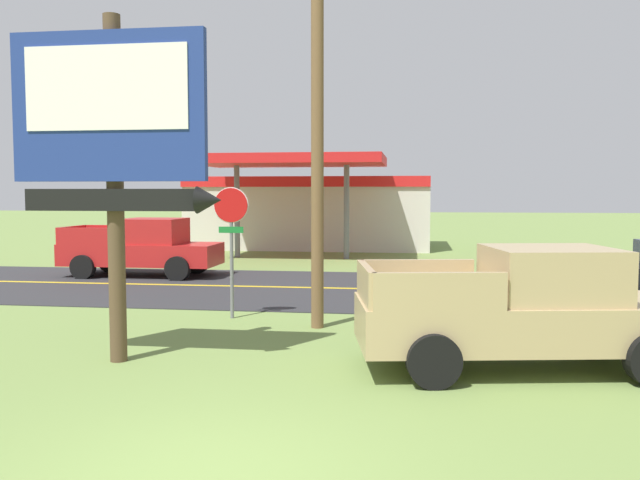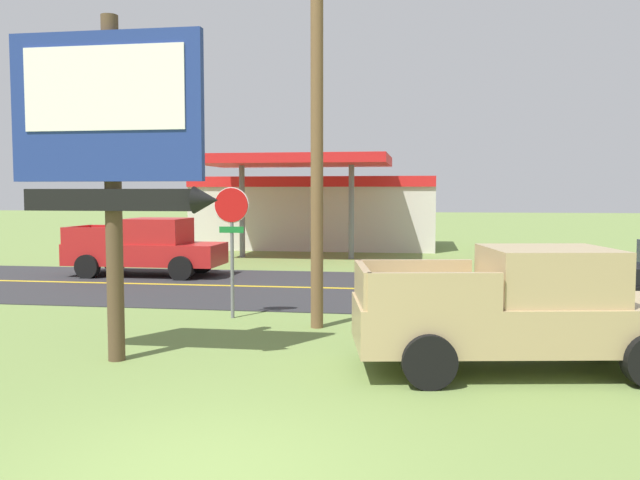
# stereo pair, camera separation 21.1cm
# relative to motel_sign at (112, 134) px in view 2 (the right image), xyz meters

# --- Properties ---
(ground_plane) EXTENTS (180.00, 180.00, 0.00)m
(ground_plane) POSITION_rel_motel_sign_xyz_m (2.82, -4.04, -3.78)
(ground_plane) COLOR olive
(road_asphalt) EXTENTS (140.00, 8.00, 0.02)m
(road_asphalt) POSITION_rel_motel_sign_xyz_m (2.82, 8.96, -3.77)
(road_asphalt) COLOR #2B2B2D
(road_asphalt) RESTS_ON ground
(road_centre_line) EXTENTS (126.00, 0.20, 0.01)m
(road_centre_line) POSITION_rel_motel_sign_xyz_m (2.82, 8.96, -3.75)
(road_centre_line) COLOR gold
(road_centre_line) RESTS_ON road_asphalt
(motel_sign) EXTENTS (3.49, 0.54, 5.72)m
(motel_sign) POSITION_rel_motel_sign_xyz_m (0.00, 0.00, 0.00)
(motel_sign) COLOR brown
(motel_sign) RESTS_ON ground
(stop_sign) EXTENTS (0.80, 0.08, 2.95)m
(stop_sign) POSITION_rel_motel_sign_xyz_m (0.80, 4.10, -1.75)
(stop_sign) COLOR slate
(stop_sign) RESTS_ON ground
(utility_pole) EXTENTS (2.18, 0.26, 9.10)m
(utility_pole) POSITION_rel_motel_sign_xyz_m (2.85, 3.35, 1.12)
(utility_pole) COLOR brown
(utility_pole) RESTS_ON ground
(gas_station) EXTENTS (12.00, 11.50, 4.40)m
(gas_station) POSITION_rel_motel_sign_xyz_m (-0.40, 23.51, -1.83)
(gas_station) COLOR beige
(gas_station) RESTS_ON ground
(pickup_tan_parked_on_lawn) EXTENTS (5.46, 2.90, 1.96)m
(pickup_tan_parked_on_lawn) POSITION_rel_motel_sign_xyz_m (6.62, 0.56, -2.81)
(pickup_tan_parked_on_lawn) COLOR tan
(pickup_tan_parked_on_lawn) RESTS_ON ground
(pickup_red_on_road) EXTENTS (5.20, 2.24, 1.96)m
(pickup_red_on_road) POSITION_rel_motel_sign_xyz_m (-4.18, 10.96, -2.81)
(pickup_red_on_road) COLOR red
(pickup_red_on_road) RESTS_ON ground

